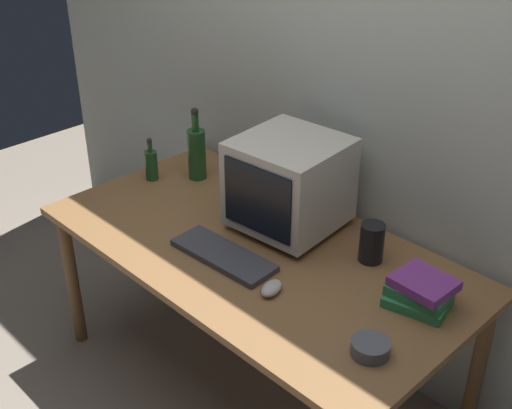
# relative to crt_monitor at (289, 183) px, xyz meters

# --- Properties ---
(ground_plane) EXTENTS (6.00, 6.00, 0.00)m
(ground_plane) POSITION_rel_crt_monitor_xyz_m (0.01, -0.19, -0.90)
(ground_plane) COLOR gray
(back_wall) EXTENTS (4.00, 0.08, 2.50)m
(back_wall) POSITION_rel_crt_monitor_xyz_m (0.01, 0.31, 0.35)
(back_wall) COLOR beige
(back_wall) RESTS_ON ground
(desk) EXTENTS (1.68, 0.88, 0.70)m
(desk) POSITION_rel_crt_monitor_xyz_m (0.01, -0.19, -0.26)
(desk) COLOR olive
(desk) RESTS_ON ground
(crt_monitor) EXTENTS (0.41, 0.42, 0.37)m
(crt_monitor) POSITION_rel_crt_monitor_xyz_m (0.00, 0.00, 0.00)
(crt_monitor) COLOR beige
(crt_monitor) RESTS_ON desk
(keyboard) EXTENTS (0.43, 0.17, 0.02)m
(keyboard) POSITION_rel_crt_monitor_xyz_m (-0.01, -0.33, -0.18)
(keyboard) COLOR #3F3F47
(keyboard) RESTS_ON desk
(computer_mouse) EXTENTS (0.09, 0.11, 0.04)m
(computer_mouse) POSITION_rel_crt_monitor_xyz_m (0.26, -0.36, -0.17)
(computer_mouse) COLOR beige
(computer_mouse) RESTS_ON desk
(bottle_tall) EXTENTS (0.08, 0.08, 0.33)m
(bottle_tall) POSITION_rel_crt_monitor_xyz_m (-0.58, 0.02, -0.07)
(bottle_tall) COLOR #1E4C23
(bottle_tall) RESTS_ON desk
(bottle_short) EXTENTS (0.06, 0.06, 0.20)m
(bottle_short) POSITION_rel_crt_monitor_xyz_m (-0.71, -0.14, -0.12)
(bottle_short) COLOR #1E4C23
(bottle_short) RESTS_ON desk
(book_stack) EXTENTS (0.23, 0.19, 0.11)m
(book_stack) POSITION_rel_crt_monitor_xyz_m (0.65, -0.06, -0.14)
(book_stack) COLOR #33894C
(book_stack) RESTS_ON desk
(cd_spindle) EXTENTS (0.12, 0.12, 0.04)m
(cd_spindle) POSITION_rel_crt_monitor_xyz_m (0.68, -0.36, -0.17)
(cd_spindle) COLOR #595B66
(cd_spindle) RESTS_ON desk
(metal_canister) EXTENTS (0.09, 0.09, 0.15)m
(metal_canister) POSITION_rel_crt_monitor_xyz_m (0.37, 0.04, -0.12)
(metal_canister) COLOR black
(metal_canister) RESTS_ON desk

